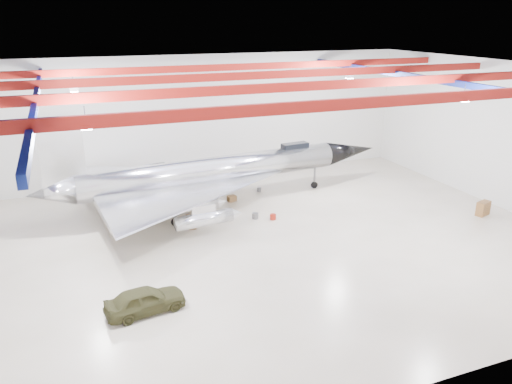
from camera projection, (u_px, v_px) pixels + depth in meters
name	position (u px, v px, depth m)	size (l,w,h in m)	color
floor	(257.00, 242.00, 32.69)	(40.00, 40.00, 0.00)	#B7AA91
wall_back	(195.00, 119.00, 44.05)	(40.00, 40.00, 0.00)	silver
wall_right	(502.00, 136.00, 37.75)	(30.00, 30.00, 0.00)	silver
ceiling	(257.00, 71.00, 29.05)	(40.00, 40.00, 0.00)	#0A0F38
ceiling_structure	(257.00, 83.00, 29.27)	(39.50, 29.50, 1.08)	maroon
jet_aircraft	(214.00, 174.00, 38.34)	(28.81, 17.91, 7.85)	silver
jeep	(145.00, 300.00, 24.75)	(1.60, 3.98, 1.36)	#3B3A1D
desk	(483.00, 208.00, 37.07)	(1.16, 0.58, 1.06)	brown
crate_ply	(192.00, 226.00, 34.76)	(0.55, 0.44, 0.39)	olive
toolbox_red	(193.00, 207.00, 38.32)	(0.50, 0.40, 0.35)	#9B1D0F
engine_drum	(255.00, 216.00, 36.52)	(0.47, 0.47, 0.42)	#59595B
parts_bin	(232.00, 198.00, 39.98)	(0.66, 0.53, 0.46)	olive
crate_small	(157.00, 211.00, 37.61)	(0.43, 0.34, 0.30)	#59595B
tool_chest	(273.00, 217.00, 36.37)	(0.44, 0.44, 0.40)	#9B1D0F
oil_barrel	(188.00, 212.00, 37.27)	(0.47, 0.38, 0.33)	olive
spares_box	(259.00, 189.00, 42.25)	(0.38, 0.38, 0.34)	#59595B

